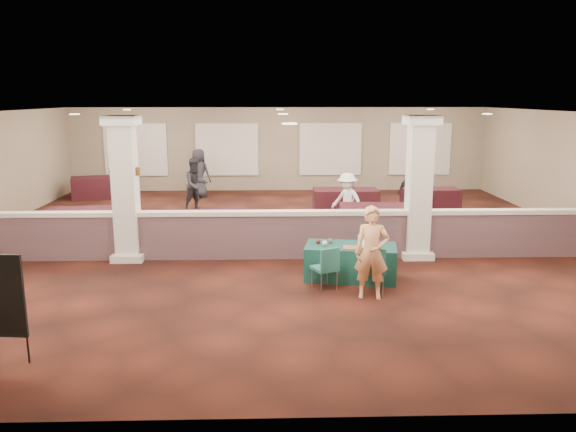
{
  "coord_description": "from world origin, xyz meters",
  "views": [
    {
      "loc": [
        -0.28,
        -13.78,
        3.59
      ],
      "look_at": [
        0.06,
        -2.0,
        1.08
      ],
      "focal_mm": 35.0,
      "sensor_mm": 36.0,
      "label": 1
    }
  ],
  "objects_px": {
    "far_table_back_left": "(100,187)",
    "far_table_back_center": "(345,202)",
    "attendee_b": "(347,201)",
    "conf_chair_main": "(373,267)",
    "woman": "(372,253)",
    "far_table_front_right": "(377,220)",
    "attendee_c": "(410,192)",
    "far_table_front_center": "(218,222)",
    "attendee_a": "(196,185)",
    "attendee_d": "(199,173)",
    "far_table_front_left": "(87,225)",
    "conf_chair_side": "(327,265)",
    "far_table_back_right": "(430,200)",
    "near_table": "(351,262)"
  },
  "relations": [
    {
      "from": "far_table_back_left",
      "to": "far_table_back_center",
      "type": "bearing_deg",
      "value": -20.37
    },
    {
      "from": "attendee_b",
      "to": "conf_chair_main",
      "type": "bearing_deg",
      "value": -47.71
    },
    {
      "from": "far_table_back_left",
      "to": "woman",
      "type": "bearing_deg",
      "value": -52.71
    },
    {
      "from": "far_table_front_right",
      "to": "attendee_c",
      "type": "bearing_deg",
      "value": 58.08
    },
    {
      "from": "far_table_front_center",
      "to": "far_table_front_right",
      "type": "distance_m",
      "value": 4.22
    },
    {
      "from": "attendee_a",
      "to": "attendee_c",
      "type": "height_order",
      "value": "attendee_a"
    },
    {
      "from": "woman",
      "to": "far_table_front_right",
      "type": "height_order",
      "value": "woman"
    },
    {
      "from": "attendee_b",
      "to": "attendee_d",
      "type": "xyz_separation_m",
      "value": [
        -4.73,
        4.96,
        0.11
      ]
    },
    {
      "from": "far_table_front_left",
      "to": "attendee_b",
      "type": "bearing_deg",
      "value": 10.02
    },
    {
      "from": "conf_chair_side",
      "to": "attendee_c",
      "type": "relative_size",
      "value": 0.56
    },
    {
      "from": "far_table_front_center",
      "to": "attendee_c",
      "type": "height_order",
      "value": "attendee_c"
    },
    {
      "from": "far_table_front_center",
      "to": "far_table_back_right",
      "type": "distance_m",
      "value": 7.19
    },
    {
      "from": "far_table_front_center",
      "to": "far_table_back_center",
      "type": "relative_size",
      "value": 0.82
    },
    {
      "from": "far_table_front_left",
      "to": "far_table_front_right",
      "type": "distance_m",
      "value": 7.51
    },
    {
      "from": "near_table",
      "to": "attendee_c",
      "type": "relative_size",
      "value": 1.19
    },
    {
      "from": "far_table_back_right",
      "to": "attendee_d",
      "type": "height_order",
      "value": "attendee_d"
    },
    {
      "from": "woman",
      "to": "attendee_c",
      "type": "height_order",
      "value": "woman"
    },
    {
      "from": "conf_chair_side",
      "to": "far_table_front_center",
      "type": "distance_m",
      "value": 5.11
    },
    {
      "from": "far_table_back_center",
      "to": "attendee_d",
      "type": "relative_size",
      "value": 1.12
    },
    {
      "from": "attendee_b",
      "to": "attendee_d",
      "type": "height_order",
      "value": "attendee_d"
    },
    {
      "from": "far_table_front_center",
      "to": "far_table_back_center",
      "type": "bearing_deg",
      "value": 33.69
    },
    {
      "from": "far_table_back_left",
      "to": "attendee_c",
      "type": "distance_m",
      "value": 11.0
    },
    {
      "from": "far_table_back_right",
      "to": "far_table_back_left",
      "type": "bearing_deg",
      "value": 167.0
    },
    {
      "from": "near_table",
      "to": "attendee_c",
      "type": "xyz_separation_m",
      "value": [
        2.62,
        5.91,
        0.41
      ]
    },
    {
      "from": "conf_chair_side",
      "to": "far_table_front_center",
      "type": "xyz_separation_m",
      "value": [
        -2.46,
        4.47,
        -0.17
      ]
    },
    {
      "from": "far_table_front_right",
      "to": "attendee_b",
      "type": "xyz_separation_m",
      "value": [
        -0.69,
        0.87,
        0.37
      ]
    },
    {
      "from": "near_table",
      "to": "attendee_c",
      "type": "distance_m",
      "value": 6.48
    },
    {
      "from": "conf_chair_main",
      "to": "attendee_a",
      "type": "xyz_separation_m",
      "value": [
        -4.28,
        7.96,
        0.3
      ]
    },
    {
      "from": "conf_chair_side",
      "to": "far_table_back_center",
      "type": "relative_size",
      "value": 0.43
    },
    {
      "from": "conf_chair_side",
      "to": "attendee_b",
      "type": "height_order",
      "value": "attendee_b"
    },
    {
      "from": "far_table_front_left",
      "to": "far_table_back_left",
      "type": "bearing_deg",
      "value": 103.76
    },
    {
      "from": "far_table_front_left",
      "to": "far_table_back_center",
      "type": "height_order",
      "value": "far_table_front_left"
    },
    {
      "from": "attendee_d",
      "to": "attendee_c",
      "type": "bearing_deg",
      "value": 173.23
    },
    {
      "from": "woman",
      "to": "far_table_back_right",
      "type": "relative_size",
      "value": 0.95
    },
    {
      "from": "far_table_back_center",
      "to": "far_table_back_right",
      "type": "distance_m",
      "value": 2.86
    },
    {
      "from": "attendee_a",
      "to": "far_table_front_right",
      "type": "bearing_deg",
      "value": -66.81
    },
    {
      "from": "conf_chair_side",
      "to": "woman",
      "type": "distance_m",
      "value": 0.94
    },
    {
      "from": "far_table_front_left",
      "to": "near_table",
      "type": "bearing_deg",
      "value": -27.67
    },
    {
      "from": "far_table_back_right",
      "to": "attendee_c",
      "type": "distance_m",
      "value": 1.32
    },
    {
      "from": "conf_chair_main",
      "to": "far_table_back_left",
      "type": "bearing_deg",
      "value": 139.05
    },
    {
      "from": "near_table",
      "to": "attendee_d",
      "type": "relative_size",
      "value": 1.01
    },
    {
      "from": "far_table_front_right",
      "to": "far_table_back_center",
      "type": "xyz_separation_m",
      "value": [
        -0.5,
        2.62,
        0.0
      ]
    },
    {
      "from": "far_table_front_center",
      "to": "attendee_c",
      "type": "xyz_separation_m",
      "value": [
        5.63,
        2.13,
        0.43
      ]
    },
    {
      "from": "far_table_front_left",
      "to": "far_table_back_center",
      "type": "xyz_separation_m",
      "value": [
        7.0,
        2.96,
        -0.0
      ]
    },
    {
      "from": "far_table_back_right",
      "to": "attendee_c",
      "type": "relative_size",
      "value": 1.18
    },
    {
      "from": "near_table",
      "to": "far_table_back_left",
      "type": "relative_size",
      "value": 0.94
    },
    {
      "from": "far_table_front_left",
      "to": "attendee_c",
      "type": "height_order",
      "value": "attendee_c"
    },
    {
      "from": "far_table_front_center",
      "to": "attendee_d",
      "type": "bearing_deg",
      "value": 101.98
    },
    {
      "from": "woman",
      "to": "far_table_back_right",
      "type": "distance_m",
      "value": 8.58
    },
    {
      "from": "attendee_a",
      "to": "attendee_b",
      "type": "distance_m",
      "value": 5.17
    }
  ]
}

